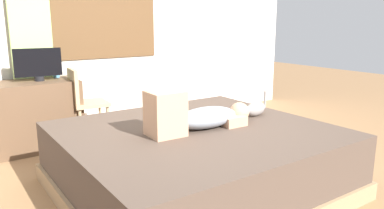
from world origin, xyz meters
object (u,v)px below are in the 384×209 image
(cat, at_px, (254,109))
(tv_monitor, at_px, (38,64))
(person_lying, at_px, (197,116))
(desk, at_px, (35,115))
(bed, at_px, (196,159))
(cup, at_px, (56,74))
(chair_by_desk, at_px, (83,100))

(cat, xyz_separation_m, tv_monitor, (-1.44, 1.81, 0.33))
(person_lying, bearing_deg, desk, 113.99)
(bed, relative_size, cup, 24.85)
(bed, relative_size, person_lying, 2.24)
(tv_monitor, xyz_separation_m, cup, (0.22, 0.15, -0.14))
(bed, distance_m, cat, 0.75)
(cat, height_order, tv_monitor, tv_monitor)
(person_lying, xyz_separation_m, tv_monitor, (-0.75, 1.87, 0.29))
(chair_by_desk, bearing_deg, cup, 121.34)
(person_lying, relative_size, cat, 2.65)
(desk, height_order, cup, cup)
(person_lying, xyz_separation_m, desk, (-0.83, 1.87, -0.26))
(cup, bearing_deg, tv_monitor, -145.77)
(desk, height_order, chair_by_desk, chair_by_desk)
(bed, xyz_separation_m, cat, (0.67, 0.03, 0.33))
(cat, bearing_deg, bed, -177.52)
(cup, distance_m, chair_by_desk, 0.46)
(desk, xyz_separation_m, cup, (0.30, 0.15, 0.41))
(bed, distance_m, person_lying, 0.38)
(bed, bearing_deg, tv_monitor, 112.53)
(person_lying, bearing_deg, tv_monitor, 112.00)
(tv_monitor, distance_m, cup, 0.30)
(person_lying, height_order, cup, person_lying)
(cat, relative_size, tv_monitor, 0.74)
(person_lying, distance_m, cup, 2.09)
(cat, height_order, chair_by_desk, chair_by_desk)
(bed, bearing_deg, cat, 2.48)
(person_lying, relative_size, cup, 11.11)
(bed, bearing_deg, person_lying, -113.42)
(person_lying, relative_size, chair_by_desk, 1.09)
(cup, bearing_deg, bed, -74.73)
(tv_monitor, bearing_deg, cup, 34.23)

